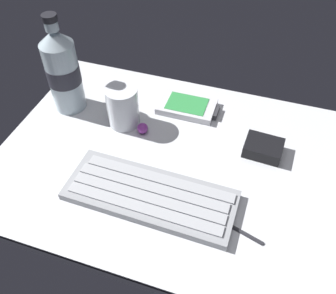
% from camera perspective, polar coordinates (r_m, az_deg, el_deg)
% --- Properties ---
extents(ground_plane, '(0.64, 0.48, 0.03)m').
position_cam_1_polar(ground_plane, '(0.69, -0.06, -2.42)').
color(ground_plane, silver).
extents(keyboard, '(0.29, 0.12, 0.02)m').
position_cam_1_polar(keyboard, '(0.62, -2.43, -7.67)').
color(keyboard, '#93969B').
rests_on(keyboard, ground_plane).
extents(handheld_device, '(0.13, 0.08, 0.02)m').
position_cam_1_polar(handheld_device, '(0.78, 3.11, 6.43)').
color(handheld_device, silver).
rests_on(handheld_device, ground_plane).
extents(juice_cup, '(0.06, 0.06, 0.09)m').
position_cam_1_polar(juice_cup, '(0.73, -7.14, 6.16)').
color(juice_cup, silver).
rests_on(juice_cup, ground_plane).
extents(water_bottle, '(0.07, 0.07, 0.21)m').
position_cam_1_polar(water_bottle, '(0.77, -16.28, 11.48)').
color(water_bottle, silver).
rests_on(water_bottle, ground_plane).
extents(charger_block, '(0.07, 0.06, 0.02)m').
position_cam_1_polar(charger_block, '(0.71, 14.80, -0.14)').
color(charger_block, black).
rests_on(charger_block, ground_plane).
extents(trackball_mouse, '(0.02, 0.02, 0.02)m').
position_cam_1_polar(trackball_mouse, '(0.72, -4.03, 2.97)').
color(trackball_mouse, purple).
rests_on(trackball_mouse, ground_plane).
extents(stylus_pen, '(0.09, 0.03, 0.01)m').
position_cam_1_polar(stylus_pen, '(0.60, 10.64, -12.39)').
color(stylus_pen, '#26262B').
rests_on(stylus_pen, ground_plane).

